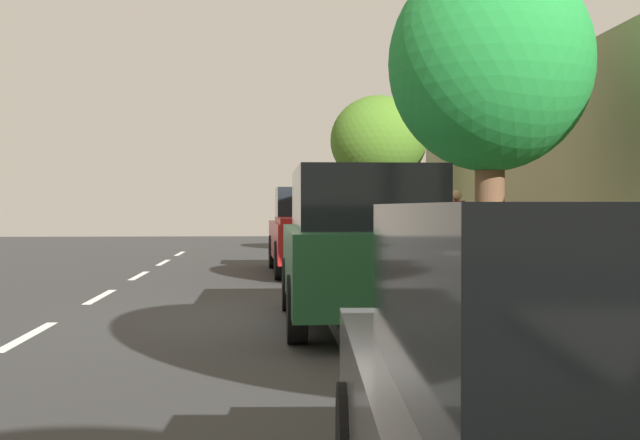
{
  "coord_description": "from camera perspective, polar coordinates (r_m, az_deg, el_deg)",
  "views": [
    {
      "loc": [
        -0.45,
        -11.1,
        1.51
      ],
      "look_at": [
        0.23,
        -0.4,
        1.33
      ],
      "focal_mm": 46.65,
      "sensor_mm": 36.0,
      "label": 1
    }
  ],
  "objects": [
    {
      "name": "street_tree_far_end",
      "position": [
        13.3,
        11.6,
        10.34
      ],
      "size": [
        3.15,
        3.15,
        5.26
      ],
      "color": "brown",
      "rests_on": "sidewalk"
    },
    {
      "name": "sidewalk",
      "position": [
        11.92,
        16.64,
        -6.03
      ],
      "size": [
        3.45,
        38.35,
        0.14
      ],
      "primitive_type": "cube",
      "color": "#AFA598",
      "rests_on": "ground"
    },
    {
      "name": "street_tree_corner",
      "position": [
        25.9,
        4.03,
        5.37
      ],
      "size": [
        2.98,
        2.98,
        4.8
      ],
      "color": "#4C3F21",
      "rests_on": "sidewalk"
    },
    {
      "name": "lane_stripe_bike_edge",
      "position": [
        11.23,
        0.64,
        -6.76
      ],
      "size": [
        0.12,
        38.35,
        0.01
      ],
      "primitive_type": "cube",
      "color": "white",
      "rests_on": "ground"
    },
    {
      "name": "curb_edge",
      "position": [
        11.42,
        8.06,
        -6.31
      ],
      "size": [
        0.16,
        38.35,
        0.14
      ],
      "primitive_type": "cube",
      "color": "gray",
      "rests_on": "ground"
    },
    {
      "name": "parked_pickup_red_mid",
      "position": [
        18.79,
        -0.28,
        -0.91
      ],
      "size": [
        2.15,
        5.36,
        1.95
      ],
      "color": "maroon",
      "rests_on": "ground"
    },
    {
      "name": "bicycle_at_curb",
      "position": [
        11.31,
        5.73,
        -4.79
      ],
      "size": [
        1.16,
        1.37,
        0.77
      ],
      "color": "black",
      "rests_on": "ground"
    },
    {
      "name": "cyclist_with_backpack",
      "position": [
        10.88,
        7.22,
        -1.81
      ],
      "size": [
        0.55,
        0.53,
        1.64
      ],
      "color": "#C6B284",
      "rests_on": "ground"
    },
    {
      "name": "pedestrian_on_phone",
      "position": [
        19.8,
        9.34,
        -0.15
      ],
      "size": [
        0.48,
        0.45,
        1.75
      ],
      "color": "black",
      "rests_on": "sidewalk"
    },
    {
      "name": "lane_stripe_centre",
      "position": [
        10.32,
        -19.4,
        -7.5
      ],
      "size": [
        0.14,
        35.8,
        0.01
      ],
      "color": "white",
      "rests_on": "ground"
    },
    {
      "name": "parked_suv_green_second",
      "position": [
        10.64,
        2.84,
        -1.66
      ],
      "size": [
        1.97,
        4.7,
        1.99
      ],
      "color": "#1E512D",
      "rests_on": "ground"
    },
    {
      "name": "ground",
      "position": [
        11.21,
        -1.33,
        -6.79
      ],
      "size": [
        61.37,
        61.37,
        0.0
      ],
      "primitive_type": "plane",
      "color": "#303030"
    }
  ]
}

